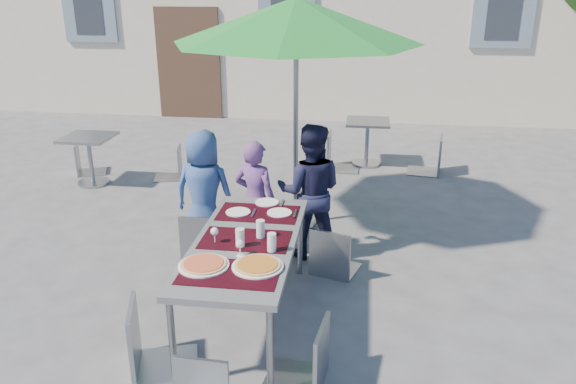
# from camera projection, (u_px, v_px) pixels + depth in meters

# --- Properties ---
(ground) EXTENTS (90.00, 90.00, 0.00)m
(ground) POSITION_uv_depth(u_px,v_px,m) (160.00, 334.00, 4.56)
(ground) COLOR #49494C
(ground) RESTS_ON ground
(dining_table) EXTENTS (0.80, 1.85, 0.76)m
(dining_table) POSITION_uv_depth(u_px,v_px,m) (246.00, 246.00, 4.49)
(dining_table) COLOR #424347
(dining_table) RESTS_ON ground
(pizza_near_left) EXTENTS (0.37, 0.37, 0.03)m
(pizza_near_left) POSITION_uv_depth(u_px,v_px,m) (204.00, 264.00, 4.04)
(pizza_near_left) COLOR white
(pizza_near_left) RESTS_ON dining_table
(pizza_near_right) EXTENTS (0.37, 0.37, 0.03)m
(pizza_near_right) POSITION_uv_depth(u_px,v_px,m) (258.00, 265.00, 4.03)
(pizza_near_right) COLOR white
(pizza_near_right) RESTS_ON dining_table
(glassware) EXTENTS (0.53, 0.40, 0.15)m
(glassware) POSITION_uv_depth(u_px,v_px,m) (251.00, 237.00, 4.34)
(glassware) COLOR silver
(glassware) RESTS_ON dining_table
(place_settings) EXTENTS (0.63, 0.48, 0.01)m
(place_settings) POSITION_uv_depth(u_px,v_px,m) (262.00, 209.00, 5.05)
(place_settings) COLOR white
(place_settings) RESTS_ON dining_table
(child_0) EXTENTS (0.67, 0.47, 1.30)m
(child_0) POSITION_uv_depth(u_px,v_px,m) (204.00, 192.00, 5.75)
(child_0) COLOR #2F4B82
(child_0) RESTS_ON ground
(child_1) EXTENTS (0.52, 0.41, 1.23)m
(child_1) POSITION_uv_depth(u_px,v_px,m) (255.00, 200.00, 5.64)
(child_1) COLOR #623A78
(child_1) RESTS_ON ground
(child_2) EXTENTS (0.69, 0.42, 1.40)m
(child_2) POSITION_uv_depth(u_px,v_px,m) (310.00, 192.00, 5.63)
(child_2) COLOR #161832
(child_2) RESTS_ON ground
(chair_0) EXTENTS (0.45, 0.46, 0.96)m
(chair_0) POSITION_uv_depth(u_px,v_px,m) (201.00, 208.00, 5.58)
(chair_0) COLOR gray
(chair_0) RESTS_ON ground
(chair_1) EXTENTS (0.49, 0.49, 0.91)m
(chair_1) POSITION_uv_depth(u_px,v_px,m) (255.00, 216.00, 5.48)
(chair_1) COLOR gray
(chair_1) RESTS_ON ground
(chair_2) EXTENTS (0.52, 0.52, 0.93)m
(chair_2) POSITION_uv_depth(u_px,v_px,m) (334.00, 223.00, 5.29)
(chair_2) COLOR gray
(chair_2) RESTS_ON ground
(chair_3) EXTENTS (0.57, 0.56, 1.02)m
(chair_3) POSITION_uv_depth(u_px,v_px,m) (145.00, 298.00, 3.94)
(chair_3) COLOR #8F969A
(chair_3) RESTS_ON ground
(chair_4) EXTENTS (0.47, 0.46, 0.93)m
(chair_4) POSITION_uv_depth(u_px,v_px,m) (308.00, 318.00, 3.81)
(chair_4) COLOR gray
(chair_4) RESTS_ON ground
(chair_5) EXTENTS (0.39, 0.39, 0.84)m
(chair_5) POSITION_uv_depth(u_px,v_px,m) (195.00, 362.00, 3.46)
(chair_5) COLOR #91989C
(chair_5) RESTS_ON ground
(patio_umbrella) EXTENTS (2.66, 2.66, 2.53)m
(patio_umbrella) POSITION_uv_depth(u_px,v_px,m) (296.00, 22.00, 5.80)
(patio_umbrella) COLOR #989B9F
(patio_umbrella) RESTS_ON ground
(cafe_table_0) EXTENTS (0.65, 0.65, 0.69)m
(cafe_table_0) POSITION_uv_depth(u_px,v_px,m) (90.00, 153.00, 7.74)
(cafe_table_0) COLOR #989B9F
(cafe_table_0) RESTS_ON ground
(bg_chair_l_0) EXTENTS (0.51, 0.51, 0.88)m
(bg_chair_l_0) POSITION_uv_depth(u_px,v_px,m) (82.00, 140.00, 8.16)
(bg_chair_l_0) COLOR gray
(bg_chair_l_0) RESTS_ON ground
(bg_chair_r_0) EXTENTS (0.46, 0.46, 0.86)m
(bg_chair_r_0) POSITION_uv_depth(u_px,v_px,m) (172.00, 144.00, 7.97)
(bg_chair_r_0) COLOR gray
(bg_chair_r_0) RESTS_ON ground
(cafe_table_1) EXTENTS (0.65, 0.65, 0.70)m
(cafe_table_1) POSITION_uv_depth(u_px,v_px,m) (367.00, 136.00, 8.56)
(cafe_table_1) COLOR #989B9F
(cafe_table_1) RESTS_ON ground
(bg_chair_l_1) EXTENTS (0.48, 0.47, 1.05)m
(bg_chair_l_1) POSITION_uv_depth(u_px,v_px,m) (337.00, 129.00, 8.30)
(bg_chair_l_1) COLOR gray
(bg_chair_l_1) RESTS_ON ground
(bg_chair_r_1) EXTENTS (0.52, 0.52, 1.05)m
(bg_chair_r_1) POSITION_uv_depth(u_px,v_px,m) (434.00, 132.00, 8.13)
(bg_chair_r_1) COLOR gray
(bg_chair_r_1) RESTS_ON ground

